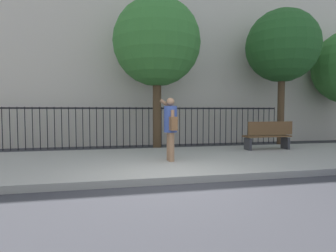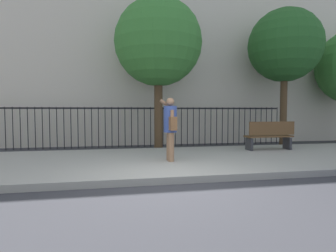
# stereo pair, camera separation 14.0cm
# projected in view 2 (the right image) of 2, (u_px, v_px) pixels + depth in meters

# --- Properties ---
(ground_plane) EXTENTS (60.00, 60.00, 0.00)m
(ground_plane) POSITION_uv_depth(u_px,v_px,m) (172.00, 185.00, 5.57)
(ground_plane) COLOR #333338
(sidewalk) EXTENTS (28.00, 4.40, 0.15)m
(sidewalk) POSITION_uv_depth(u_px,v_px,m) (155.00, 161.00, 7.72)
(sidewalk) COLOR #9E9B93
(sidewalk) RESTS_ON ground
(iron_fence) EXTENTS (12.03, 0.04, 1.60)m
(iron_fence) POSITION_uv_depth(u_px,v_px,m) (141.00, 122.00, 11.30)
(iron_fence) COLOR black
(iron_fence) RESTS_ON ground
(pedestrian_on_phone) EXTENTS (0.48, 0.66, 1.64)m
(pedestrian_on_phone) POSITION_uv_depth(u_px,v_px,m) (171.00, 124.00, 7.30)
(pedestrian_on_phone) COLOR #936B4C
(pedestrian_on_phone) RESTS_ON sidewalk
(street_bench) EXTENTS (1.60, 0.45, 0.95)m
(street_bench) POSITION_uv_depth(u_px,v_px,m) (270.00, 135.00, 9.38)
(street_bench) COLOR brown
(street_bench) RESTS_ON sidewalk
(street_tree_near) EXTENTS (2.88, 2.88, 5.49)m
(street_tree_near) POSITION_uv_depth(u_px,v_px,m) (285.00, 46.00, 11.23)
(street_tree_near) COLOR #4C3823
(street_tree_near) RESTS_ON ground
(street_tree_mid) EXTENTS (3.20, 3.20, 5.55)m
(street_tree_mid) POSITION_uv_depth(u_px,v_px,m) (158.00, 43.00, 10.32)
(street_tree_mid) COLOR #4C3823
(street_tree_mid) RESTS_ON ground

